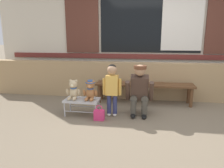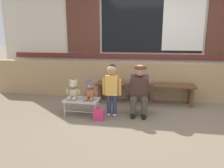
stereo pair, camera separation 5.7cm
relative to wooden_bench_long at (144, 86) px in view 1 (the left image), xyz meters
The scene contains 10 objects.
ground_plane 1.13m from the wooden_bench_long, 84.54° to the right, with size 60.00×60.00×0.00m, color #756651.
brick_low_wall 0.38m from the wooden_bench_long, 74.50° to the left, with size 7.66×0.25×0.85m, color tan.
shop_facade 1.57m from the wooden_bench_long, 83.21° to the left, with size 7.82×0.26×3.31m.
wooden_bench_long is the anchor object (origin of this frame).
small_display_bench 1.44m from the wooden_bench_long, 142.04° to the right, with size 0.64×0.36×0.30m.
teddy_bear_plain 1.57m from the wooden_bench_long, 145.69° to the right, with size 0.28×0.26×0.36m.
teddy_bear_with_hat 1.32m from the wooden_bench_long, 137.81° to the right, with size 0.28×0.27×0.36m.
child_standing 1.05m from the wooden_bench_long, 123.95° to the right, with size 0.35×0.18×0.96m.
adult_crouching 0.74m from the wooden_bench_long, 95.72° to the right, with size 0.50×0.49×0.95m.
handbag_on_ground 1.36m from the wooden_bench_long, 124.86° to the right, with size 0.18×0.11×0.27m.
Camera 1 is at (-0.12, -3.40, 1.44)m, focal length 33.43 mm.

